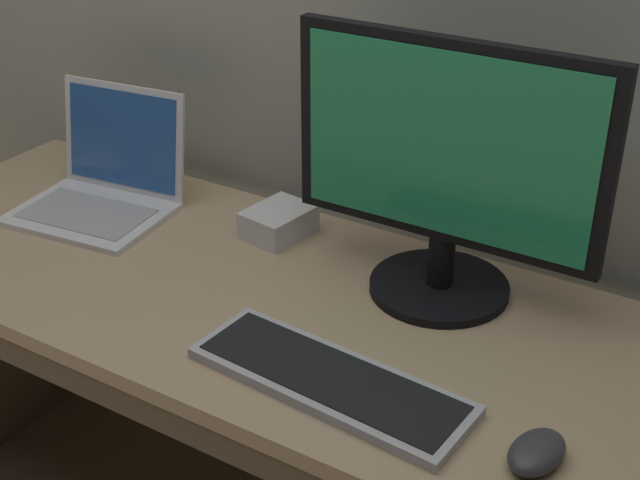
{
  "coord_description": "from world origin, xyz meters",
  "views": [
    {
      "loc": [
        0.77,
        -1.1,
        1.56
      ],
      "look_at": [
        0.1,
        0.0,
        0.86
      ],
      "focal_mm": 49.2,
      "sensor_mm": 36.0,
      "label": 1
    }
  ],
  "objects_px": {
    "computer_mouse": "(537,452)",
    "wired_keyboard": "(330,380)",
    "external_monitor": "(445,172)",
    "laptop_white": "(104,182)",
    "external_drive_box": "(278,222)"
  },
  "relations": [
    {
      "from": "computer_mouse",
      "to": "wired_keyboard",
      "type": "bearing_deg",
      "value": -168.89
    },
    {
      "from": "external_monitor",
      "to": "wired_keyboard",
      "type": "height_order",
      "value": "external_monitor"
    },
    {
      "from": "laptop_white",
      "to": "external_drive_box",
      "type": "bearing_deg",
      "value": 12.71
    },
    {
      "from": "laptop_white",
      "to": "wired_keyboard",
      "type": "distance_m",
      "value": 0.78
    },
    {
      "from": "wired_keyboard",
      "to": "computer_mouse",
      "type": "relative_size",
      "value": 4.41
    },
    {
      "from": "laptop_white",
      "to": "wired_keyboard",
      "type": "relative_size",
      "value": 0.73
    },
    {
      "from": "laptop_white",
      "to": "external_drive_box",
      "type": "relative_size",
      "value": 2.52
    },
    {
      "from": "external_drive_box",
      "to": "wired_keyboard",
      "type": "bearing_deg",
      "value": -47.09
    },
    {
      "from": "external_monitor",
      "to": "computer_mouse",
      "type": "xyz_separation_m",
      "value": [
        0.3,
        -0.33,
        -0.22
      ]
    },
    {
      "from": "laptop_white",
      "to": "computer_mouse",
      "type": "height_order",
      "value": "laptop_white"
    },
    {
      "from": "laptop_white",
      "to": "computer_mouse",
      "type": "relative_size",
      "value": 3.21
    },
    {
      "from": "external_monitor",
      "to": "wired_keyboard",
      "type": "relative_size",
      "value": 1.2
    },
    {
      "from": "computer_mouse",
      "to": "external_drive_box",
      "type": "distance_m",
      "value": 0.76
    },
    {
      "from": "computer_mouse",
      "to": "external_drive_box",
      "type": "bearing_deg",
      "value": 162.04
    },
    {
      "from": "external_monitor",
      "to": "wired_keyboard",
      "type": "distance_m",
      "value": 0.4
    }
  ]
}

